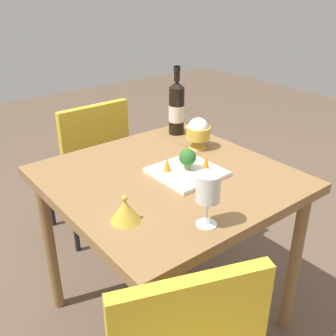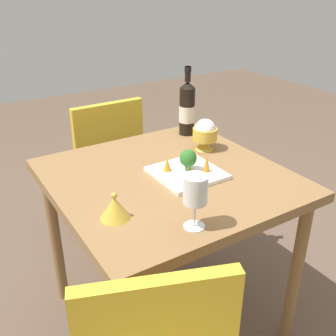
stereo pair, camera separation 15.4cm
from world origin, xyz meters
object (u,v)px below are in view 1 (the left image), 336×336
(wine_bottle, at_px, (177,108))
(wine_glass, at_px, (208,189))
(broccoli_floret, at_px, (188,158))
(carrot_garnish_right, at_px, (167,165))
(rice_bowl_lid, at_px, (125,211))
(serving_plate, at_px, (187,172))
(rice_bowl, at_px, (198,132))
(carrot_garnish_left, at_px, (206,162))
(chair_near_window, at_px, (91,157))

(wine_bottle, distance_m, wine_glass, 0.81)
(broccoli_floret, bearing_deg, carrot_garnish_right, -27.92)
(carrot_garnish_right, bearing_deg, rice_bowl_lid, 29.94)
(serving_plate, xyz_separation_m, carrot_garnish_right, (0.07, -0.04, 0.04))
(wine_glass, bearing_deg, rice_bowl, -129.61)
(carrot_garnish_left, xyz_separation_m, carrot_garnish_right, (0.13, -0.09, -0.00))
(rice_bowl_lid, xyz_separation_m, carrot_garnish_left, (-0.43, -0.09, 0.01))
(carrot_garnish_left, bearing_deg, rice_bowl_lid, 11.76)
(wine_bottle, bearing_deg, carrot_garnish_left, 65.53)
(rice_bowl, xyz_separation_m, broccoli_floret, (0.20, 0.16, -0.01))
(broccoli_floret, relative_size, carrot_garnish_right, 1.58)
(serving_plate, relative_size, broccoli_floret, 2.95)
(wine_glass, bearing_deg, carrot_garnish_right, -108.51)
(serving_plate, distance_m, carrot_garnish_left, 0.09)
(chair_near_window, height_order, serving_plate, chair_near_window)
(broccoli_floret, bearing_deg, carrot_garnish_left, 140.81)
(chair_near_window, height_order, wine_bottle, wine_bottle)
(rice_bowl_lid, xyz_separation_m, carrot_garnish_right, (-0.30, -0.18, 0.01))
(chair_near_window, bearing_deg, carrot_garnish_right, -94.70)
(wine_bottle, distance_m, serving_plate, 0.46)
(carrot_garnish_right, bearing_deg, carrot_garnish_left, 146.82)
(broccoli_floret, distance_m, carrot_garnish_left, 0.08)
(chair_near_window, xyz_separation_m, wine_bottle, (-0.26, 0.45, 0.35))
(wine_glass, xyz_separation_m, broccoli_floret, (-0.19, -0.31, -0.06))
(chair_near_window, bearing_deg, wine_glass, -99.22)
(chair_near_window, height_order, carrot_garnish_right, chair_near_window)
(wine_bottle, bearing_deg, rice_bowl, 78.69)
(serving_plate, bearing_deg, broccoli_floret, -144.73)
(wine_glass, height_order, rice_bowl, wine_glass)
(broccoli_floret, height_order, carrot_garnish_left, broccoli_floret)
(broccoli_floret, bearing_deg, wine_bottle, -123.71)
(serving_plate, distance_m, carrot_garnish_right, 0.09)
(wine_bottle, xyz_separation_m, serving_plate, (0.25, 0.37, -0.12))
(broccoli_floret, bearing_deg, wine_glass, 58.59)
(carrot_garnish_left, relative_size, carrot_garnish_right, 1.15)
(chair_near_window, bearing_deg, rice_bowl_lid, -111.25)
(rice_bowl_lid, bearing_deg, carrot_garnish_left, -168.24)
(wine_glass, height_order, carrot_garnish_left, wine_glass)
(chair_near_window, xyz_separation_m, rice_bowl, (-0.22, 0.65, 0.29))
(rice_bowl, height_order, broccoli_floret, rice_bowl)
(rice_bowl_lid, xyz_separation_m, broccoli_floret, (-0.38, -0.14, 0.03))
(wine_bottle, xyz_separation_m, rice_bowl, (0.04, 0.20, -0.06))
(wine_glass, xyz_separation_m, carrot_garnish_right, (-0.12, -0.35, -0.09))
(serving_plate, bearing_deg, carrot_garnish_left, 148.39)
(wine_bottle, xyz_separation_m, broccoli_floret, (0.24, 0.36, -0.07))
(chair_near_window, bearing_deg, rice_bowl, -71.84)
(carrot_garnish_right, bearing_deg, wine_glass, 71.49)
(rice_bowl_lid, relative_size, carrot_garnish_left, 1.61)
(broccoli_floret, height_order, carrot_garnish_right, broccoli_floret)
(chair_near_window, distance_m, serving_plate, 0.85)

